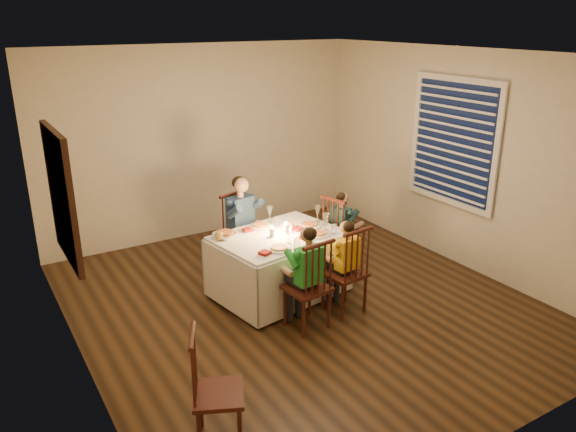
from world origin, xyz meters
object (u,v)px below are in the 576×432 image
chair_adult (244,270)px  adult (244,270)px  chair_near_left (306,326)px  child_yellow (343,310)px  child_green (306,326)px  serving_bowl (225,235)px  chair_near_right (343,310)px  dining_table (279,252)px  child_teal (340,270)px  chair_end (340,270)px

chair_adult → adult: bearing=0.0°
chair_near_left → child_yellow: bearing=-177.8°
adult → child_green: adult is taller
chair_near_left → serving_bowl: size_ratio=4.06×
chair_near_left → chair_adult: bearing=-98.2°
chair_near_right → child_green: 0.52m
child_green → chair_near_left: bearing=-122.5°
chair_adult → adult: 0.00m
dining_table → child_yellow: dining_table is taller
child_green → child_teal: size_ratio=1.07×
child_green → serving_bowl: bearing=-73.1°
child_teal → serving_bowl: bearing=74.1°
child_yellow → adult: bearing=-78.1°
adult → child_teal: 1.18m
child_yellow → child_teal: child_yellow is taller
dining_table → chair_near_right: (0.39, -0.67, -0.50)m
adult → child_teal: (1.02, -0.60, 0.00)m
dining_table → child_teal: (0.95, 0.14, -0.50)m
child_green → chair_adult: bearing=-98.2°
chair_near_left → adult: 1.49m
chair_near_right → adult: 1.49m
chair_near_right → chair_end: (0.56, 0.81, 0.00)m
adult → chair_near_left: bearing=-106.8°
child_green → child_teal: 1.40m
dining_table → child_yellow: bearing=-69.2°
dining_table → chair_adult: dining_table is taller
chair_adult → chair_near_left: bearing=-106.8°
chair_end → child_green: size_ratio=0.90×
chair_near_right → adult: adult is taller
dining_table → adult: dining_table is taller
dining_table → chair_end: (0.95, 0.14, -0.50)m
adult → child_green: (-0.06, -1.49, 0.00)m
chair_near_right → serving_bowl: size_ratio=4.06×
chair_near_left → child_teal: 1.40m
chair_adult → dining_table: bearing=-99.5°
chair_adult → child_yellow: bearing=-86.8°
chair_adult → child_green: bearing=-106.8°
chair_end → serving_bowl: bearing=74.1°
child_green → serving_bowl: serving_bowl is taller
chair_near_left → serving_bowl: (-0.41, 0.97, 0.73)m
dining_table → chair_end: 1.09m
chair_near_right → serving_bowl: serving_bowl is taller
chair_end → child_green: 1.40m
chair_end → child_green: bearing=116.8°
chair_adult → serving_bowl: size_ratio=4.06×
chair_adult → child_teal: size_ratio=0.96×
child_yellow → serving_bowl: (-0.92, 0.90, 0.73)m
chair_adult → chair_near_right: (0.45, -1.42, 0.00)m
chair_near_left → child_yellow: (0.51, 0.07, 0.00)m
chair_near_left → child_teal: size_ratio=0.96×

